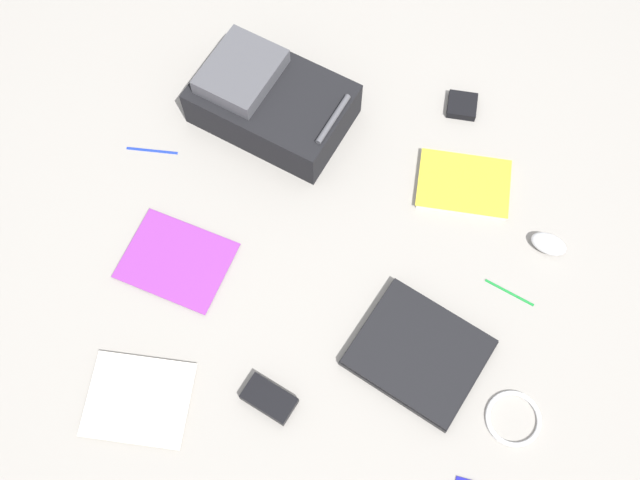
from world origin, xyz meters
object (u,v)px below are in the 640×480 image
Objects in this scene: book_manual at (177,261)px; computer_mouse at (549,244)px; earbud_pouch at (462,105)px; backpack at (269,100)px; pen_black at (152,150)px; pen_blue at (510,292)px; cable_coil at (513,418)px; laptop at (419,353)px; power_brick at (269,399)px; book_comic at (139,400)px; book_blue at (464,184)px.

computer_mouse is (-0.32, 0.95, 0.02)m from book_manual.
backpack is at bearing -71.52° from earbud_pouch.
pen_black and pen_blue have the same top height.
cable_coil is 0.94× the size of pen_black.
book_manual is at bearing 31.89° from pen_black.
laptop is 0.39m from power_brick.
cable_coil is at bearing 101.68° from power_brick.
power_brick is 0.80m from pen_black.
cable_coil is 1.66× the size of earbud_pouch.
pen_black is (-0.30, -0.19, -0.00)m from book_manual.
computer_mouse is 0.48m from cable_coil.
earbud_pouch is at bearing 163.83° from power_brick.
book_blue is at bearing 141.26° from book_comic.
pen_blue is (0.16, -0.07, -0.02)m from computer_mouse.
laptop is at bearing -40.23° from pen_blue.
backpack is 4.94× the size of computer_mouse.
book_manual is at bearing -99.82° from cable_coil.
laptop is 0.47m from computer_mouse.
book_manual is (-0.07, -0.68, -0.01)m from laptop.
laptop is at bearing 123.35° from power_brick.
pen_black is 1.06× the size of pen_blue.
pen_blue is at bearing 100.39° from book_manual.
book_comic is at bearing 18.52° from pen_black.
pen_blue is at bearing -168.12° from cable_coil.
computer_mouse is 0.65× the size of pen_black.
book_blue is 1.86× the size of pen_black.
book_blue is at bearing -105.63° from computer_mouse.
laptop is 0.28m from cable_coil.
backpack reaches higher than book_manual.
book_manual is 3.58× the size of earbud_pouch.
pen_blue is (0.14, 1.06, -0.00)m from pen_black.
backpack is 3.70× the size of power_brick.
book_comic is at bearing -43.17° from computer_mouse.
power_brick is (-0.09, 0.31, 0.01)m from book_comic.
book_comic reaches higher than pen_black.
cable_coil is at bearing 19.88° from earbud_pouch.
book_comic is 2.19× the size of power_brick.
earbud_pouch is at bearing -167.18° from book_blue.
pen_black is at bearing -64.72° from earbud_pouch.
pen_blue is at bearing 24.42° from earbud_pouch.
backpack is 3.24× the size of pen_black.
laptop reaches higher than cable_coil.
computer_mouse is 0.69× the size of pen_blue.
power_brick reaches higher than pen_black.
backpack is 5.73× the size of earbud_pouch.
backpack is 0.36m from pen_black.
computer_mouse is at bearing 135.34° from power_brick.
book_manual is 1.06× the size of book_comic.
pen_blue is at bearing 130.43° from power_brick.
pen_black is (0.21, -0.29, -0.07)m from backpack.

